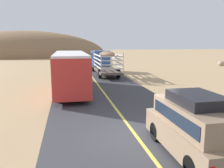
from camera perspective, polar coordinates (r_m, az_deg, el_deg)
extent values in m
plane|color=tan|center=(10.16, 6.27, -13.14)|extent=(240.00, 240.00, 0.00)
cube|color=#38383D|center=(10.16, 6.27, -13.08)|extent=(8.00, 120.00, 0.02)
cube|color=#D8CC4C|center=(10.15, 6.27, -13.02)|extent=(0.16, 117.60, 0.00)
cube|color=#8C7259|center=(8.88, 19.69, -12.40)|extent=(1.90, 4.60, 0.90)
cube|color=#8C7259|center=(8.47, 20.56, -7.43)|extent=(1.75, 3.59, 0.80)
cube|color=#192333|center=(8.47, 20.57, -7.30)|extent=(1.79, 3.22, 0.44)
cube|color=black|center=(8.36, 20.63, -3.54)|extent=(1.42, 2.07, 0.36)
cylinder|color=black|center=(9.81, 11.03, -11.61)|extent=(0.26, 0.76, 0.76)
cylinder|color=black|center=(10.52, 19.47, -10.51)|extent=(0.26, 0.76, 0.76)
cylinder|color=black|center=(7.52, 19.71, -19.25)|extent=(0.26, 0.76, 0.76)
cube|color=#3359A5|center=(32.53, -2.90, 6.44)|extent=(2.50, 2.20, 2.20)
cube|color=#192333|center=(32.51, -2.91, 7.23)|extent=(2.53, 1.54, 0.70)
cube|color=brown|center=(27.33, -1.23, 3.39)|extent=(2.50, 6.40, 0.24)
cylinder|color=silver|center=(30.13, -4.52, 6.34)|extent=(0.12, 0.12, 2.20)
cylinder|color=silver|center=(30.50, -0.05, 6.42)|extent=(0.12, 0.12, 2.20)
cylinder|color=silver|center=(23.93, -2.74, 5.32)|extent=(0.12, 0.12, 2.20)
cylinder|color=silver|center=(24.39, 2.82, 5.42)|extent=(0.12, 0.12, 2.20)
cube|color=silver|center=(27.08, -3.76, 4.50)|extent=(0.08, 6.30, 0.12)
cube|color=silver|center=(27.50, 1.26, 4.60)|extent=(0.08, 6.30, 0.12)
cube|color=silver|center=(24.18, 0.08, 3.81)|extent=(2.40, 0.08, 0.12)
cube|color=silver|center=(27.04, -3.77, 5.42)|extent=(0.08, 6.30, 0.12)
cube|color=silver|center=(27.46, 1.26, 5.52)|extent=(0.08, 6.30, 0.12)
cube|color=silver|center=(24.13, 0.08, 4.85)|extent=(2.40, 0.08, 0.12)
cube|color=silver|center=(27.01, -3.78, 6.35)|extent=(0.08, 6.30, 0.12)
cube|color=silver|center=(27.43, 1.27, 6.43)|extent=(0.08, 6.30, 0.12)
cube|color=silver|center=(24.09, 0.08, 5.89)|extent=(2.40, 0.08, 0.12)
cube|color=silver|center=(26.98, -3.79, 7.29)|extent=(0.08, 6.30, 0.12)
cube|color=silver|center=(27.40, 1.27, 7.35)|extent=(0.08, 6.30, 0.12)
cube|color=silver|center=(24.06, 0.08, 6.94)|extent=(2.40, 0.08, 0.12)
ellipsoid|color=#8C6B4C|center=(27.16, -1.24, 7.52)|extent=(1.75, 3.84, 0.70)
cylinder|color=black|center=(32.50, -4.79, 4.20)|extent=(0.32, 1.10, 1.10)
cylinder|color=black|center=(32.82, -0.99, 4.30)|extent=(0.32, 1.10, 1.10)
cylinder|color=black|center=(25.92, -3.11, 2.66)|extent=(0.32, 1.10, 1.10)
cylinder|color=black|center=(26.32, 1.60, 2.79)|extent=(0.32, 1.10, 1.10)
cube|color=red|center=(19.17, -10.37, 3.25)|extent=(2.50, 10.00, 2.70)
cube|color=white|center=(19.05, -10.51, 7.52)|extent=(2.45, 9.80, 0.16)
cube|color=#192333|center=(19.12, -10.42, 4.65)|extent=(2.54, 9.20, 0.80)
cube|color=silver|center=(19.35, -10.26, -0.14)|extent=(2.53, 9.80, 0.36)
cylinder|color=black|center=(22.57, -13.21, 1.12)|extent=(0.30, 1.00, 1.00)
cylinder|color=black|center=(22.60, -7.63, 1.31)|extent=(0.30, 1.00, 1.00)
cylinder|color=black|center=(16.19, -13.93, -2.50)|extent=(0.30, 1.00, 1.00)
cylinder|color=black|center=(16.23, -6.14, -2.23)|extent=(0.30, 1.00, 1.00)
ellipsoid|color=gray|center=(44.50, 25.77, 4.69)|extent=(1.10, 1.18, 0.86)
ellipsoid|color=olive|center=(73.32, -20.93, 6.53)|extent=(48.53, 26.60, 15.07)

